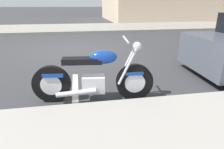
% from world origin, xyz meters
% --- Properties ---
extents(ground_plane, '(260.00, 260.00, 0.00)m').
position_xyz_m(ground_plane, '(0.00, 0.00, 0.00)').
color(ground_plane, '#333335').
extents(sidewalk_far_curb, '(120.00, 5.00, 0.14)m').
position_xyz_m(sidewalk_far_curb, '(12.00, 6.97, 0.07)').
color(sidewalk_far_curb, gray).
rests_on(sidewalk_far_curb, ground).
extents(parking_stall_stripe, '(0.12, 2.20, 0.01)m').
position_xyz_m(parking_stall_stripe, '(0.00, -3.87, 0.00)').
color(parking_stall_stripe, silver).
rests_on(parking_stall_stripe, ground).
extents(parked_motorcycle, '(2.15, 0.62, 1.13)m').
position_xyz_m(parked_motorcycle, '(0.37, -4.23, 0.44)').
color(parked_motorcycle, black).
rests_on(parked_motorcycle, ground).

